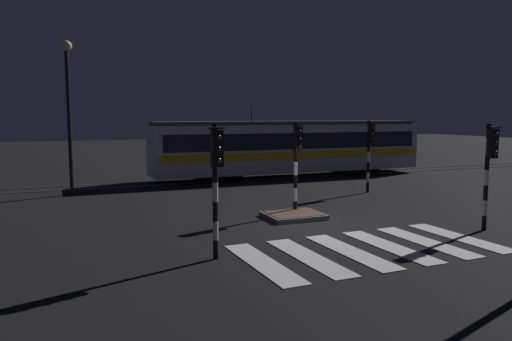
% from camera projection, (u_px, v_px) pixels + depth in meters
% --- Properties ---
extents(ground_plane, '(120.00, 120.00, 0.00)m').
position_uv_depth(ground_plane, '(310.00, 224.00, 16.26)').
color(ground_plane, black).
extents(rail_near, '(80.00, 0.12, 0.03)m').
position_uv_depth(rail_near, '(213.00, 182.00, 26.24)').
color(rail_near, '#59595E').
rests_on(rail_near, ground).
extents(rail_far, '(80.00, 0.12, 0.03)m').
position_uv_depth(rail_far, '(205.00, 179.00, 27.56)').
color(rail_far, '#59595E').
rests_on(rail_far, ground).
extents(crosswalk_zebra, '(7.11, 3.76, 0.02)m').
position_uv_depth(crosswalk_zebra, '(370.00, 249.00, 13.17)').
color(crosswalk_zebra, silver).
rests_on(crosswalk_zebra, ground).
extents(traffic_island, '(1.96, 1.61, 0.18)m').
position_uv_depth(traffic_island, '(293.00, 215.00, 17.18)').
color(traffic_island, slate).
rests_on(traffic_island, ground).
extents(traffic_light_corner_near_left, '(0.36, 0.42, 3.39)m').
position_uv_depth(traffic_light_corner_near_left, '(216.00, 171.00, 11.96)').
color(traffic_light_corner_near_left, black).
rests_on(traffic_light_corner_near_left, ground).
extents(traffic_light_corner_near_right, '(0.36, 0.42, 3.33)m').
position_uv_depth(traffic_light_corner_near_right, '(490.00, 161.00, 15.02)').
color(traffic_light_corner_near_right, black).
rests_on(traffic_light_corner_near_right, ground).
extents(traffic_light_median_centre, '(0.36, 0.42, 3.35)m').
position_uv_depth(traffic_light_median_centre, '(297.00, 154.00, 17.55)').
color(traffic_light_median_centre, black).
rests_on(traffic_light_median_centre, ground).
extents(traffic_light_corner_far_right, '(0.36, 0.42, 3.34)m').
position_uv_depth(traffic_light_corner_far_right, '(370.00, 145.00, 22.50)').
color(traffic_light_corner_far_right, black).
rests_on(traffic_light_corner_far_right, ground).
extents(street_lamp_trackside_left, '(0.44, 1.21, 6.72)m').
position_uv_depth(street_lamp_trackside_left, '(68.00, 99.00, 21.48)').
color(street_lamp_trackside_left, black).
rests_on(street_lamp_trackside_left, ground).
extents(tram, '(16.45, 2.58, 4.15)m').
position_uv_depth(tram, '(291.00, 147.00, 28.57)').
color(tram, silver).
rests_on(tram, ground).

